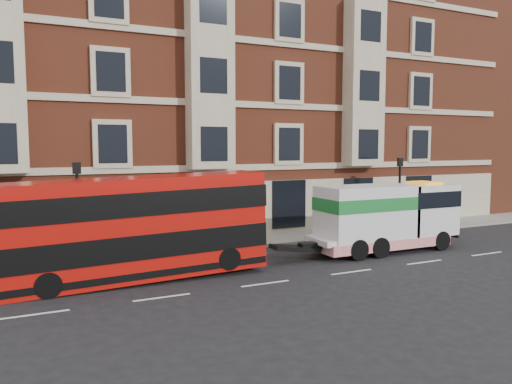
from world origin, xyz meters
The scene contains 7 objects.
ground centered at (0.00, 0.00, 0.00)m, with size 120.00×120.00×0.00m, color black.
sidewalk centered at (0.00, 7.50, 0.07)m, with size 90.00×3.00×0.15m, color slate.
victorian_terrace centered at (0.50, 15.00, 10.07)m, with size 45.00×12.00×20.40m.
lamp_post_west centered at (-6.00, 6.20, 2.68)m, with size 0.35×0.15×4.35m.
lamp_post_east centered at (12.00, 6.20, 2.68)m, with size 0.35×0.15×4.35m.
double_decker_bus centered at (-4.17, 2.60, 2.12)m, with size 9.91×2.27×4.01m.
tow_truck centered at (7.88, 2.60, 1.75)m, with size 7.93×2.34×3.30m.
Camera 1 is at (-8.36, -16.50, 5.22)m, focal length 35.00 mm.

